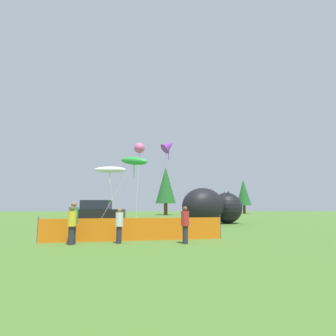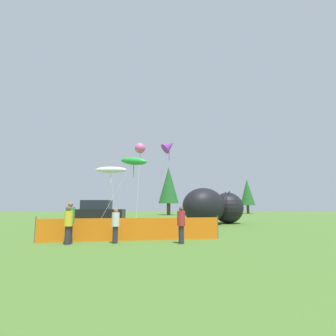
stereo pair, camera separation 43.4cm
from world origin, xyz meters
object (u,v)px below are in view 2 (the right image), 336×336
Objects in this scene: inflatable_cat at (212,208)px; spectator_in_red_shirt at (181,223)px; parked_car at (98,214)px; kite_green_fish at (134,161)px; spectator_in_green_shirt at (70,221)px; folding_chair at (211,226)px; kite_pink_octopus at (140,148)px; spectator_in_white_shirt at (68,223)px; spectator_in_black_shirt at (116,224)px; kite_white_ghost at (111,170)px; kite_purple_delta at (169,146)px.

spectator_in_red_shirt is at bearing -139.18° from inflatable_cat.
kite_green_fish is (2.90, -1.21, 4.12)m from parked_car.
spectator_in_green_shirt is 9.08m from kite_green_fish.
folding_chair is 7.91m from kite_green_fish.
parked_car is at bearing -128.04° from kite_pink_octopus.
kite_pink_octopus is (-3.09, 12.83, 6.37)m from spectator_in_red_shirt.
spectator_in_white_shirt reaches higher than spectator_in_black_shirt.
kite_white_ghost reaches higher than spectator_in_red_shirt.
spectator_in_black_shirt is (-6.88, -12.12, -0.65)m from inflatable_cat.
spectator_in_white_shirt is at bearing -82.89° from parked_car.
spectator_in_red_shirt is at bearing -3.81° from spectator_in_black_shirt.
inflatable_cat is at bearing -177.95° from folding_chair.
parked_car is 9.24m from spectator_in_white_shirt.
kite_white_ghost is at bearing -122.26° from folding_chair.
kite_purple_delta is (4.89, 11.33, 6.16)m from spectator_in_green_shirt.
spectator_in_green_shirt is (0.87, -9.04, 0.00)m from parked_car.
kite_pink_octopus is at bearing -134.85° from folding_chair.
kite_pink_octopus reaches higher than spectator_in_white_shirt.
inflatable_cat is at bearing 72.88° from spectator_in_red_shirt.
kite_pink_octopus is (2.08, 12.80, 6.25)m from spectator_in_green_shirt.
spectator_in_black_shirt reaches higher than folding_chair.
parked_car is 0.51× the size of kite_purple_delta.
kite_green_fish is (-5.28, 3.57, 4.68)m from folding_chair.
kite_purple_delta is (-0.28, 11.36, 6.27)m from spectator_in_red_shirt.
kite_pink_octopus is (2.94, 3.76, 6.25)m from parked_car.
kite_green_fish reaches higher than folding_chair.
spectator_in_black_shirt is at bearing -89.62° from kite_green_fish.
kite_white_ghost reaches higher than folding_chair.
spectator_in_black_shirt is 13.28m from kite_white_ghost.
spectator_in_red_shirt reaches higher than spectator_in_black_shirt.
kite_white_ghost is (-2.73, -0.33, -2.20)m from kite_pink_octopus.
kite_pink_octopus reaches higher than spectator_in_red_shirt.
inflatable_cat is 3.97× the size of spectator_in_red_shirt.
kite_purple_delta is at bearing 23.48° from parked_car.
inflatable_cat is 3.96× the size of spectator_in_white_shirt.
spectator_in_white_shirt is 14.59m from kite_pink_octopus.
inflatable_cat reaches higher than folding_chair.
folding_chair is at bearing 37.96° from spectator_in_black_shirt.
kite_pink_octopus reaches higher than folding_chair.
spectator_in_red_shirt is (5.17, 0.13, -0.00)m from spectator_in_white_shirt.
spectator_in_green_shirt is 13.79m from kite_purple_delta.
spectator_in_green_shirt is (-8.96, -12.29, -0.50)m from inflatable_cat.
kite_green_fish is (2.04, 7.99, 4.23)m from spectator_in_white_shirt.
kite_green_fish is at bearing -59.98° from kite_white_ghost.
kite_pink_octopus is 1.43× the size of kite_white_ghost.
parked_car is 2.38× the size of spectator_in_red_shirt.
kite_white_ghost is at bearing 92.99° from spectator_in_green_shirt.
spectator_in_green_shirt is at bearing -113.34° from kite_purple_delta.
folding_chair is 0.11× the size of kite_pink_octopus.
kite_pink_octopus is at bearing 6.82° from kite_white_ghost.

